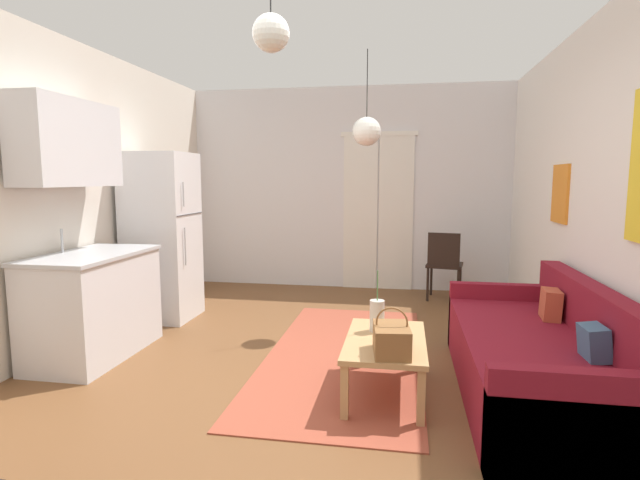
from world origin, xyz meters
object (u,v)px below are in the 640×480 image
refrigerator (162,237)px  pendant_lamp_near (271,33)px  handbag (391,339)px  coffee_table (385,346)px  pendant_lamp_far (367,131)px  bamboo_vase (377,316)px  accent_chair (444,262)px  couch (543,360)px

refrigerator → pendant_lamp_near: size_ratio=3.20×
handbag → refrigerator: (-2.48, 1.79, 0.39)m
handbag → coffee_table: bearing=99.3°
coffee_table → pendant_lamp_far: pendant_lamp_far is taller
bamboo_vase → refrigerator: bearing=150.4°
pendant_lamp_far → accent_chair: bearing=55.3°
handbag → accent_chair: accent_chair is taller
bamboo_vase → couch: bearing=-2.6°
couch → pendant_lamp_far: bearing=133.2°
pendant_lamp_far → handbag: bearing=-80.2°
bamboo_vase → pendant_lamp_near: size_ratio=0.81×
coffee_table → handbag: handbag is taller
handbag → refrigerator: 3.08m
handbag → pendant_lamp_far: size_ratio=0.38×
bamboo_vase → accent_chair: (0.68, 2.62, -0.03)m
pendant_lamp_near → pendant_lamp_far: same height
accent_chair → couch: bearing=109.7°
refrigerator → couch: bearing=-21.8°
handbag → pendant_lamp_near: pendant_lamp_near is taller
handbag → pendant_lamp_far: (-0.31, 1.81, 1.46)m
coffee_table → accent_chair: (0.61, 2.79, 0.14)m
pendant_lamp_near → couch: bearing=24.8°
bamboo_vase → pendant_lamp_near: pendant_lamp_near is taller
handbag → refrigerator: size_ratio=0.19×
handbag → pendant_lamp_far: 2.34m
bamboo_vase → refrigerator: size_ratio=0.25×
accent_chair → refrigerator: bearing=33.0°
accent_chair → pendant_lamp_far: pendant_lamp_far is taller
couch → pendant_lamp_near: 2.72m
bamboo_vase → refrigerator: 2.74m
pendant_lamp_near → accent_chair: bearing=70.5°
pendant_lamp_far → refrigerator: bearing=-179.6°
couch → coffee_table: bearing=-173.8°
coffee_table → bamboo_vase: size_ratio=2.07×
refrigerator → pendant_lamp_far: pendant_lamp_far is taller
coffee_table → handbag: (0.05, -0.28, 0.15)m
handbag → refrigerator: bearing=144.1°
couch → bamboo_vase: bamboo_vase is taller
pendant_lamp_near → pendant_lamp_far: 2.23m
couch → pendant_lamp_far: pendant_lamp_far is taller
accent_chair → pendant_lamp_near: (-1.22, -3.45, 1.79)m
couch → handbag: 1.11m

